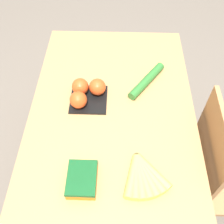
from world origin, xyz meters
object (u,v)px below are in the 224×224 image
chair (220,172)px  cucumber_near (147,81)px  tomato_pack (86,92)px  carrot_bag (82,179)px  banana_bunch (143,175)px

chair → cucumber_near: (-0.36, -0.40, 0.29)m
tomato_pack → cucumber_near: bearing=110.1°
cucumber_near → carrot_bag: bearing=-27.0°
banana_bunch → cucumber_near: size_ratio=0.78×
banana_bunch → tomato_pack: tomato_pack is taller
banana_bunch → cucumber_near: 0.52m
banana_bunch → tomato_pack: bearing=-147.2°
tomato_pack → banana_bunch: bearing=32.8°
chair → banana_bunch: 0.55m
tomato_pack → carrot_bag: tomato_pack is taller
tomato_pack → carrot_bag: size_ratio=1.23×
tomato_pack → cucumber_near: tomato_pack is taller
banana_bunch → cucumber_near: bearing=175.6°
chair → cucumber_near: bearing=48.4°
cucumber_near → tomato_pack: bearing=-69.9°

